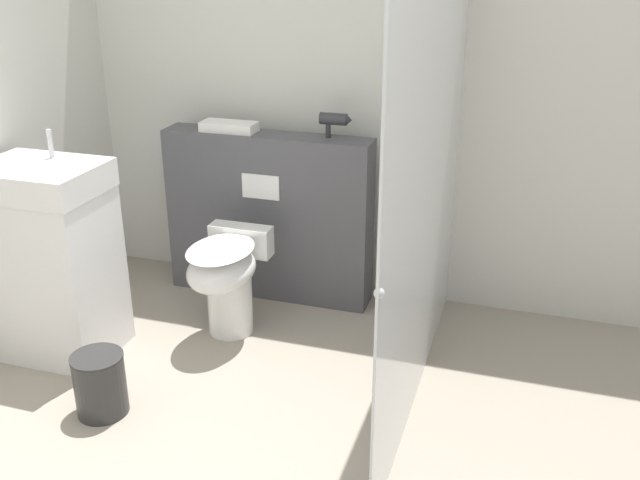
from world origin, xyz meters
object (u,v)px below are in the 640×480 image
(sink_vanity, at_px, (51,261))
(hair_drier, at_px, (335,120))
(waste_bin, at_px, (100,384))
(toilet, at_px, (227,276))

(sink_vanity, height_order, hair_drier, sink_vanity)
(sink_vanity, bearing_deg, hair_drier, 39.18)
(hair_drier, xyz_separation_m, waste_bin, (-0.67, -1.38, -0.93))
(toilet, height_order, hair_drier, hair_drier)
(sink_vanity, xyz_separation_m, hair_drier, (1.18, 0.96, 0.58))
(toilet, xyz_separation_m, sink_vanity, (-0.76, -0.40, 0.16))
(hair_drier, height_order, waste_bin, hair_drier)
(toilet, distance_m, hair_drier, 1.01)
(sink_vanity, bearing_deg, toilet, 27.99)
(toilet, relative_size, sink_vanity, 0.48)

